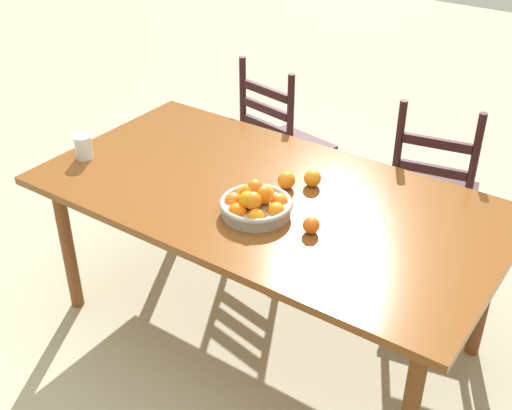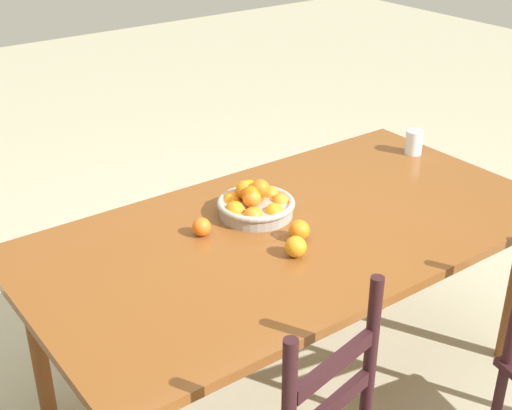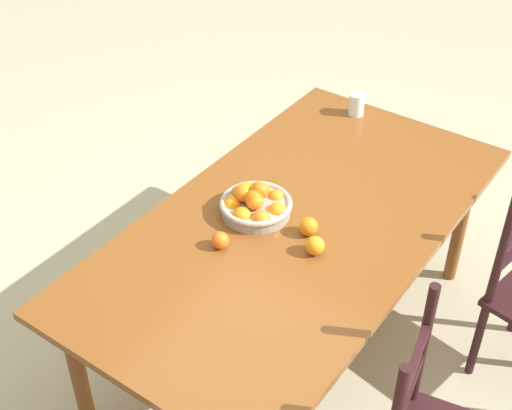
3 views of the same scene
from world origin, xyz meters
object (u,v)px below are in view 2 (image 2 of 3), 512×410
(orange_loose_0, at_px, (296,247))
(drinking_glass, at_px, (414,142))
(fruit_bowl, at_px, (255,203))
(orange_loose_2, at_px, (299,230))
(dining_table, at_px, (293,243))
(orange_loose_1, at_px, (202,227))

(orange_loose_0, bearing_deg, drinking_glass, -159.16)
(fruit_bowl, bearing_deg, drinking_glass, -176.66)
(orange_loose_0, height_order, drinking_glass, drinking_glass)
(orange_loose_0, bearing_deg, orange_loose_2, -135.40)
(dining_table, distance_m, orange_loose_1, 0.34)
(dining_table, bearing_deg, orange_loose_2, 62.06)
(orange_loose_1, bearing_deg, orange_loose_2, 138.38)
(orange_loose_1, xyz_separation_m, orange_loose_2, (-0.25, 0.22, 0.00))
(dining_table, relative_size, orange_loose_0, 26.66)
(orange_loose_2, relative_size, drinking_glass, 0.69)
(fruit_bowl, distance_m, orange_loose_2, 0.24)
(orange_loose_1, relative_size, orange_loose_2, 0.90)
(fruit_bowl, relative_size, orange_loose_1, 4.37)
(dining_table, height_order, orange_loose_1, orange_loose_1)
(orange_loose_0, xyz_separation_m, orange_loose_1, (0.17, -0.30, -0.00))
(orange_loose_2, distance_m, drinking_glass, 0.93)
(fruit_bowl, height_order, orange_loose_0, fruit_bowl)
(orange_loose_1, height_order, orange_loose_2, orange_loose_2)
(dining_table, xyz_separation_m, orange_loose_0, (0.12, 0.16, 0.10))
(orange_loose_0, distance_m, orange_loose_1, 0.35)
(orange_loose_1, bearing_deg, orange_loose_0, 119.89)
(orange_loose_0, distance_m, drinking_glass, 1.03)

